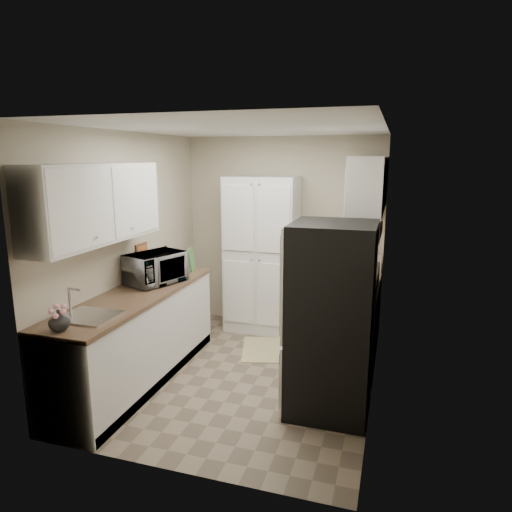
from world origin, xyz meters
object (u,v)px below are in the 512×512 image
Objects in this scene: refrigerator at (331,319)px; toaster_oven at (364,261)px; microwave at (156,268)px; wine_bottle at (166,261)px; pantry_cabinet at (262,255)px; electric_range at (344,328)px.

refrigerator is 4.50× the size of toaster_oven.
microwave is (-1.92, 0.38, 0.23)m from refrigerator.
wine_bottle is (-0.08, 0.38, -0.01)m from microwave.
pantry_cabinet is 5.29× the size of toaster_oven.
electric_range is 1.01m from toaster_oven.
electric_range is at bearing 87.52° from refrigerator.
pantry_cabinet is at bearing 48.42° from wine_bottle.
wine_bottle is at bearing 31.90° from microwave.
refrigerator is 5.68× the size of wine_bottle.
microwave reaches higher than electric_range.
microwave is 0.39m from wine_bottle.
electric_range is 2.12m from wine_bottle.
wine_bottle reaches higher than toaster_oven.
refrigerator is (-0.03, -0.80, 0.37)m from electric_range.
electric_range is 0.88m from refrigerator.
pantry_cabinet is at bearing 141.78° from electric_range.
refrigerator is (1.14, -1.73, -0.15)m from pantry_cabinet.
refrigerator is at bearing -80.95° from microwave.
toaster_oven is (2.15, 0.88, -0.04)m from wine_bottle.
microwave is at bearing -168.59° from toaster_oven.
toaster_oven is at bearing -38.41° from microwave.
electric_range is (1.17, -0.93, -0.52)m from pantry_cabinet.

